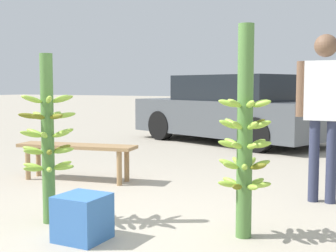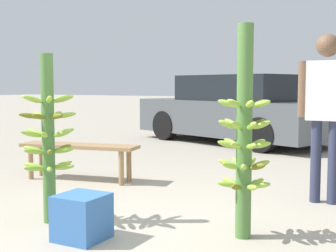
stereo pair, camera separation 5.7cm
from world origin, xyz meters
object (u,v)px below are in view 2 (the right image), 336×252
(vendor_person, at_px, (326,101))
(banana_stalk_left, at_px, (48,137))
(produce_crate, at_px, (82,217))
(banana_stalk_center, at_px, (244,136))
(market_bench, at_px, (79,150))
(parked_car, at_px, (238,110))

(vendor_person, bearing_deg, banana_stalk_left, -138.76)
(vendor_person, xyz_separation_m, produce_crate, (-1.39, -1.97, -0.82))
(banana_stalk_center, relative_size, market_bench, 1.07)
(banana_stalk_center, bearing_deg, vendor_person, 75.46)
(banana_stalk_center, xyz_separation_m, vendor_person, (0.35, 1.36, 0.22))
(banana_stalk_left, distance_m, market_bench, 1.77)
(vendor_person, bearing_deg, parked_car, 118.25)
(banana_stalk_left, relative_size, produce_crate, 4.13)
(banana_stalk_center, height_order, produce_crate, banana_stalk_center)
(produce_crate, bearing_deg, banana_stalk_left, 156.35)
(banana_stalk_left, bearing_deg, banana_stalk_center, 13.83)
(vendor_person, height_order, parked_car, vendor_person)
(banana_stalk_center, height_order, vendor_person, vendor_person)
(banana_stalk_center, distance_m, market_bench, 2.71)
(banana_stalk_left, relative_size, banana_stalk_center, 0.88)
(banana_stalk_left, distance_m, parked_car, 5.98)
(banana_stalk_left, xyz_separation_m, vendor_person, (1.91, 1.74, 0.27))
(banana_stalk_left, xyz_separation_m, produce_crate, (0.52, -0.23, -0.55))
(market_bench, height_order, parked_car, parked_car)
(parked_car, distance_m, produce_crate, 6.28)
(produce_crate, bearing_deg, banana_stalk_center, 30.47)
(banana_stalk_left, relative_size, vendor_person, 0.86)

